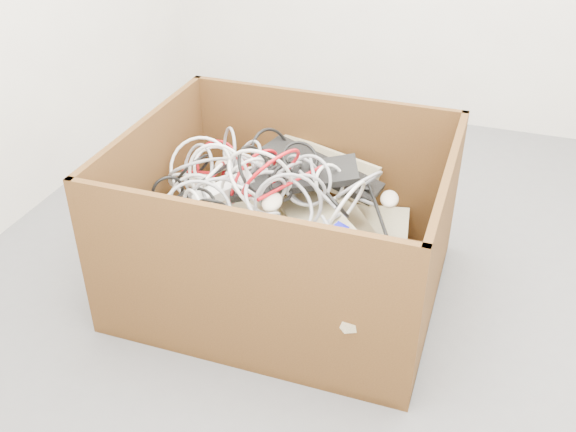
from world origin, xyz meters
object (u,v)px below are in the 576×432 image
(power_strip_left, at_px, (211,196))
(vga_plug, at_px, (340,229))
(cardboard_box, at_px, (283,251))
(power_strip_right, at_px, (223,244))

(power_strip_left, distance_m, vga_plug, 0.48)
(cardboard_box, relative_size, power_strip_left, 3.39)
(power_strip_left, bearing_deg, cardboard_box, -29.76)
(power_strip_right, xyz_separation_m, vga_plug, (0.35, 0.17, 0.02))
(power_strip_left, xyz_separation_m, vga_plug, (0.48, -0.04, -0.01))
(power_strip_right, height_order, vga_plug, power_strip_right)
(power_strip_left, height_order, vga_plug, power_strip_left)
(power_strip_right, distance_m, vga_plug, 0.39)
(power_strip_left, xyz_separation_m, power_strip_right, (0.14, -0.21, -0.04))
(power_strip_left, height_order, power_strip_right, power_strip_left)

